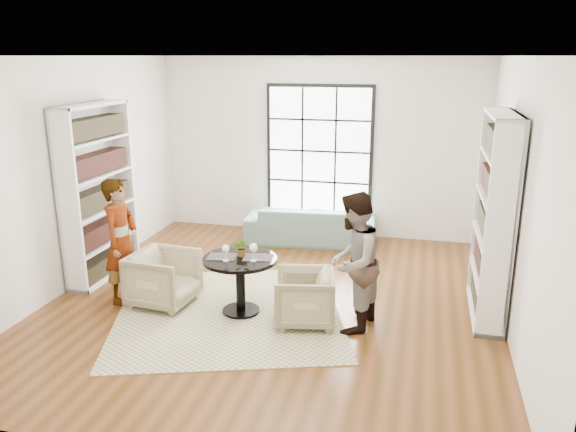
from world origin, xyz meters
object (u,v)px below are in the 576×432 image
(armchair_left, at_px, (164,278))
(wine_glass_right, at_px, (253,248))
(pedestal_table, at_px, (240,273))
(sofa, at_px, (310,224))
(armchair_right, at_px, (304,298))
(person_right, at_px, (353,262))
(person_left, at_px, (121,241))
(wine_glass_left, at_px, (225,249))
(flower_centerpiece, at_px, (242,247))

(armchair_left, relative_size, wine_glass_right, 3.48)
(pedestal_table, xyz_separation_m, sofa, (0.27, 2.85, -0.21))
(armchair_right, relative_size, person_right, 0.43)
(sofa, xyz_separation_m, person_left, (-1.82, -2.84, 0.48))
(wine_glass_left, height_order, wine_glass_right, wine_glass_right)
(person_left, xyz_separation_m, wine_glass_left, (1.43, -0.14, 0.06))
(pedestal_table, distance_m, person_left, 1.58)
(sofa, relative_size, armchair_right, 3.07)
(person_left, height_order, wine_glass_left, person_left)
(sofa, xyz_separation_m, flower_centerpiece, (-0.26, -2.79, 0.51))
(pedestal_table, relative_size, armchair_left, 1.17)
(person_right, bearing_deg, wine_glass_right, -78.94)
(flower_centerpiece, bearing_deg, wine_glass_left, -124.75)
(person_right, xyz_separation_m, flower_centerpiece, (-1.34, 0.13, 0.02))
(person_right, bearing_deg, pedestal_table, -81.64)
(pedestal_table, distance_m, wine_glass_right, 0.40)
(sofa, xyz_separation_m, armchair_right, (0.53, -2.92, 0.00))
(person_right, distance_m, flower_centerpiece, 1.34)
(sofa, bearing_deg, armchair_left, 60.79)
(armchair_left, xyz_separation_m, person_left, (-0.55, 0.00, 0.45))
(flower_centerpiece, bearing_deg, pedestal_table, -100.84)
(armchair_left, bearing_deg, wine_glass_left, -94.04)
(armchair_right, xyz_separation_m, wine_glass_right, (-0.61, 0.01, 0.55))
(pedestal_table, relative_size, wine_glass_left, 4.49)
(wine_glass_left, bearing_deg, flower_centerpiece, 55.25)
(person_right, bearing_deg, person_left, -80.02)
(wine_glass_left, distance_m, flower_centerpiece, 0.24)
(sofa, xyz_separation_m, person_right, (1.08, -2.92, 0.49))
(armchair_right, distance_m, person_right, 0.73)
(person_left, bearing_deg, armchair_left, -90.45)
(person_left, xyz_separation_m, wine_glass_right, (1.74, -0.07, 0.07))
(armchair_right, bearing_deg, wine_glass_left, -97.19)
(sofa, xyz_separation_m, armchair_left, (-1.27, -2.84, 0.03))
(wine_glass_left, xyz_separation_m, flower_centerpiece, (0.14, 0.20, -0.03))
(person_left, distance_m, wine_glass_right, 1.75)
(pedestal_table, bearing_deg, armchair_right, -5.48)
(wine_glass_left, relative_size, flower_centerpiece, 0.89)
(person_right, height_order, wine_glass_right, person_right)
(person_right, relative_size, wine_glass_left, 8.11)
(person_left, xyz_separation_m, person_right, (2.90, -0.08, 0.01))
(pedestal_table, bearing_deg, flower_centerpiece, 79.16)
(armchair_left, bearing_deg, armchair_right, -87.32)
(armchair_right, bearing_deg, person_right, 78.96)
(armchair_left, relative_size, wine_glass_left, 3.83)
(sofa, height_order, armchair_left, armchair_left)
(person_left, bearing_deg, pedestal_table, -90.68)
(wine_glass_left, relative_size, wine_glass_right, 0.91)
(sofa, bearing_deg, armchair_right, 95.24)
(sofa, distance_m, wine_glass_left, 3.06)
(sofa, relative_size, person_left, 1.34)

